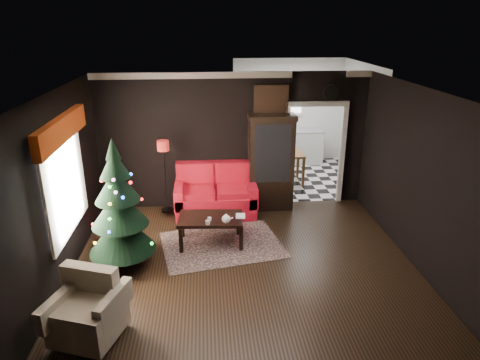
{
  "coord_description": "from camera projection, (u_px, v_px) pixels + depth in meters",
  "views": [
    {
      "loc": [
        -0.57,
        -6.0,
        3.75
      ],
      "look_at": [
        0.0,
        0.9,
        1.15
      ],
      "focal_mm": 32.07,
      "sensor_mm": 36.0,
      "label": 1
    }
  ],
  "objects": [
    {
      "name": "floor",
      "position": [
        245.0,
        266.0,
        6.96
      ],
      "size": [
        5.5,
        5.5,
        0.0
      ],
      "primitive_type": "plane",
      "color": "black",
      "rests_on": "ground"
    },
    {
      "name": "ceiling",
      "position": [
        245.0,
        92.0,
        5.97
      ],
      "size": [
        5.5,
        5.5,
        0.0
      ],
      "primitive_type": "plane",
      "rotation": [
        3.14,
        0.0,
        0.0
      ],
      "color": "white",
      "rests_on": "ground"
    },
    {
      "name": "wall_back",
      "position": [
        234.0,
        141.0,
        8.8
      ],
      "size": [
        5.5,
        0.0,
        5.5
      ],
      "primitive_type": "plane",
      "rotation": [
        1.57,
        0.0,
        0.0
      ],
      "color": "black",
      "rests_on": "ground"
    },
    {
      "name": "wall_front",
      "position": [
        269.0,
        279.0,
        4.13
      ],
      "size": [
        5.5,
        0.0,
        5.5
      ],
      "primitive_type": "plane",
      "rotation": [
        -1.57,
        0.0,
        0.0
      ],
      "color": "black",
      "rests_on": "ground"
    },
    {
      "name": "wall_left",
      "position": [
        58.0,
        191.0,
        6.25
      ],
      "size": [
        0.0,
        5.5,
        5.5
      ],
      "primitive_type": "plane",
      "rotation": [
        1.57,
        0.0,
        1.57
      ],
      "color": "black",
      "rests_on": "ground"
    },
    {
      "name": "wall_right",
      "position": [
        420.0,
        180.0,
        6.68
      ],
      "size": [
        0.0,
        5.5,
        5.5
      ],
      "primitive_type": "plane",
      "rotation": [
        1.57,
        0.0,
        -1.57
      ],
      "color": "black",
      "rests_on": "ground"
    },
    {
      "name": "doorway",
      "position": [
        314.0,
        156.0,
        9.05
      ],
      "size": [
        1.1,
        0.1,
        2.1
      ],
      "primitive_type": null,
      "color": "silver",
      "rests_on": "ground"
    },
    {
      "name": "left_window",
      "position": [
        64.0,
        183.0,
        6.42
      ],
      "size": [
        0.05,
        1.6,
        1.4
      ],
      "primitive_type": "cube",
      "color": "white",
      "rests_on": "wall_left"
    },
    {
      "name": "valance",
      "position": [
        62.0,
        129.0,
        6.14
      ],
      "size": [
        0.12,
        2.1,
        0.35
      ],
      "primitive_type": "cube",
      "color": "#94300B",
      "rests_on": "wall_left"
    },
    {
      "name": "kitchen_floor",
      "position": [
        297.0,
        178.0,
        10.82
      ],
      "size": [
        3.0,
        3.0,
        0.0
      ],
      "primitive_type": "plane",
      "color": "white",
      "rests_on": "ground"
    },
    {
      "name": "kitchen_window",
      "position": [
        289.0,
        100.0,
        11.57
      ],
      "size": [
        0.7,
        0.06,
        0.7
      ],
      "primitive_type": "cube",
      "color": "white",
      "rests_on": "ground"
    },
    {
      "name": "rug",
      "position": [
        222.0,
        245.0,
        7.59
      ],
      "size": [
        2.29,
        1.85,
        0.01
      ],
      "primitive_type": "cube",
      "rotation": [
        0.0,
        0.0,
        0.19
      ],
      "color": "#493644",
      "rests_on": "ground"
    },
    {
      "name": "loveseat",
      "position": [
        216.0,
        191.0,
        8.66
      ],
      "size": [
        1.7,
        0.9,
        1.0
      ],
      "primitive_type": null,
      "color": "maroon",
      "rests_on": "ground"
    },
    {
      "name": "curio_cabinet",
      "position": [
        271.0,
        165.0,
        8.8
      ],
      "size": [
        0.9,
        0.45,
        1.9
      ],
      "primitive_type": null,
      "color": "black",
      "rests_on": "ground"
    },
    {
      "name": "floor_lamp",
      "position": [
        165.0,
        177.0,
        8.47
      ],
      "size": [
        0.29,
        0.29,
        1.48
      ],
      "primitive_type": null,
      "rotation": [
        0.0,
        0.0,
        0.16
      ],
      "color": "black",
      "rests_on": "ground"
    },
    {
      "name": "christmas_tree",
      "position": [
        119.0,
        205.0,
        6.65
      ],
      "size": [
        1.33,
        1.33,
        2.02
      ],
      "primitive_type": null,
      "rotation": [
        0.0,
        0.0,
        0.31
      ],
      "color": "black",
      "rests_on": "ground"
    },
    {
      "name": "armchair",
      "position": [
        87.0,
        307.0,
        5.22
      ],
      "size": [
        1.0,
        1.0,
        0.8
      ],
      "primitive_type": null,
      "rotation": [
        0.0,
        0.0,
        -0.34
      ],
      "color": "tan",
      "rests_on": "ground"
    },
    {
      "name": "coffee_table",
      "position": [
        211.0,
        230.0,
        7.56
      ],
      "size": [
        1.16,
        0.74,
        0.5
      ],
      "primitive_type": null,
      "rotation": [
        0.0,
        0.0,
        -0.07
      ],
      "color": "black",
      "rests_on": "rug"
    },
    {
      "name": "teapot",
      "position": [
        226.0,
        219.0,
        7.23
      ],
      "size": [
        0.21,
        0.21,
        0.16
      ],
      "primitive_type": null,
      "rotation": [
        0.0,
        0.0,
        -0.28
      ],
      "color": "white",
      "rests_on": "coffee_table"
    },
    {
      "name": "cup_a",
      "position": [
        209.0,
        219.0,
        7.35
      ],
      "size": [
        0.09,
        0.09,
        0.06
      ],
      "primitive_type": "cylinder",
      "rotation": [
        0.0,
        0.0,
        -0.4
      ],
      "color": "white",
      "rests_on": "coffee_table"
    },
    {
      "name": "cup_b",
      "position": [
        208.0,
        222.0,
        7.21
      ],
      "size": [
        0.09,
        0.09,
        0.07
      ],
      "primitive_type": "cylinder",
      "rotation": [
        0.0,
        0.0,
        -0.21
      ],
      "color": "beige",
      "rests_on": "coffee_table"
    },
    {
      "name": "book",
      "position": [
        236.0,
        211.0,
        7.46
      ],
      "size": [
        0.16,
        0.03,
        0.22
      ],
      "primitive_type": "imported",
      "rotation": [
        0.0,
        0.0,
        -0.09
      ],
      "color": "tan",
      "rests_on": "coffee_table"
    },
    {
      "name": "wall_clock",
      "position": [
        331.0,
        92.0,
        8.56
      ],
      "size": [
        0.32,
        0.32,
        0.06
      ],
      "primitive_type": "cylinder",
      "color": "white",
      "rests_on": "wall_back"
    },
    {
      "name": "painting",
      "position": [
        271.0,
        100.0,
        8.51
      ],
      "size": [
        0.62,
        0.05,
        0.52
      ],
      "primitive_type": "cube",
      "color": "#A35F36",
      "rests_on": "wall_back"
    },
    {
      "name": "kitchen_counter",
      "position": [
        289.0,
        147.0,
        11.78
      ],
      "size": [
        1.8,
        0.6,
        0.9
      ],
      "primitive_type": "cube",
      "color": "silver",
      "rests_on": "ground"
    },
    {
      "name": "kitchen_table",
      "position": [
        288.0,
        168.0,
        10.39
      ],
      "size": [
        0.7,
        0.7,
        0.75
      ],
      "primitive_type": null,
      "color": "brown",
      "rests_on": "ground"
    }
  ]
}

